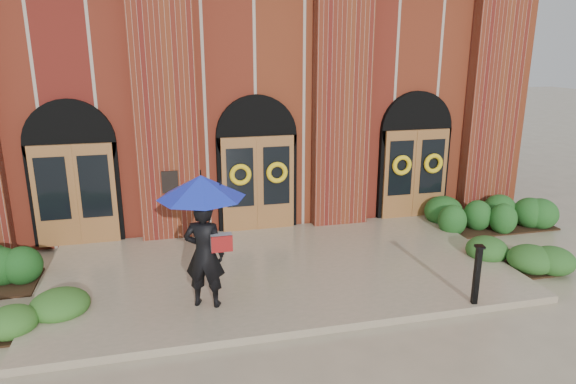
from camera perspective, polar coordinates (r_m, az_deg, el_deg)
name	(u,v)px	position (r m, az deg, el deg)	size (l,w,h in m)	color
ground	(282,276)	(11.44, -0.68, -9.31)	(90.00, 90.00, 0.00)	tan
landing	(280,270)	(11.54, -0.85, -8.67)	(10.00, 5.30, 0.15)	tan
church_building	(226,85)	(19.06, -6.87, 11.69)	(16.20, 12.53, 7.00)	maroon
man_with_umbrella	(203,216)	(9.38, -9.45, -2.65)	(2.04, 2.04, 2.53)	black
metal_post	(477,273)	(10.37, 20.25, -8.48)	(0.18, 0.18, 1.18)	black
hedge_wall_right	(493,213)	(15.36, 21.78, -2.21)	(3.06, 1.22, 0.78)	#1D4E1B
hedge_front_left	(17,314)	(10.64, -27.89, -11.87)	(1.40, 1.20, 0.50)	#2C591E
hedge_front_right	(506,255)	(12.82, 23.03, -6.41)	(1.59, 1.37, 0.56)	#25511D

